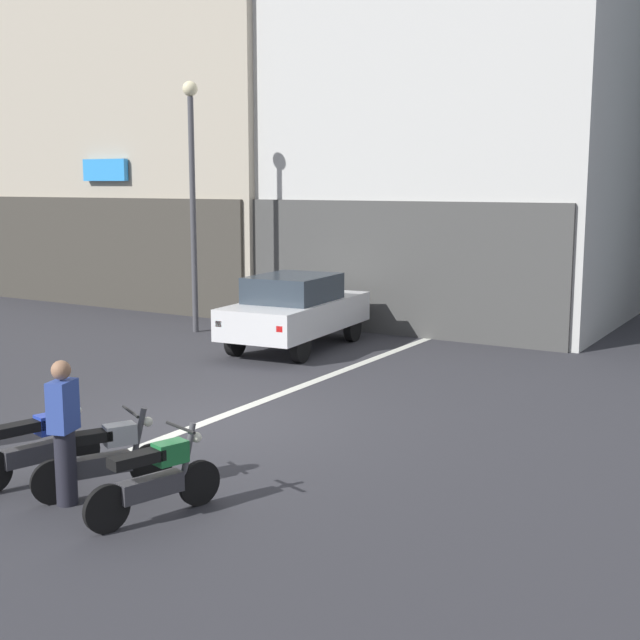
{
  "coord_description": "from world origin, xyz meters",
  "views": [
    {
      "loc": [
        7.95,
        -9.64,
        3.6
      ],
      "look_at": [
        0.89,
        2.0,
        1.4
      ],
      "focal_mm": 47.39,
      "sensor_mm": 36.0,
      "label": 1
    }
  ],
  "objects_px": {
    "motorcycle_blue_row_leftmost": "(37,446)",
    "motorcycle_silver_row_left_mid": "(104,457)",
    "person_by_motorcycles": "(64,431)",
    "car_white_crossing_near": "(296,309)",
    "motorcycle_green_row_centre": "(156,478)",
    "street_lamp": "(192,179)"
  },
  "relations": [
    {
      "from": "motorcycle_silver_row_left_mid",
      "to": "car_white_crossing_near",
      "type": "bearing_deg",
      "value": 108.65
    },
    {
      "from": "motorcycle_blue_row_leftmost",
      "to": "motorcycle_silver_row_left_mid",
      "type": "distance_m",
      "value": 1.01
    },
    {
      "from": "street_lamp",
      "to": "motorcycle_green_row_centre",
      "type": "height_order",
      "value": "street_lamp"
    },
    {
      "from": "motorcycle_blue_row_leftmost",
      "to": "motorcycle_silver_row_left_mid",
      "type": "relative_size",
      "value": 1.08
    },
    {
      "from": "car_white_crossing_near",
      "to": "motorcycle_blue_row_leftmost",
      "type": "distance_m",
      "value": 8.94
    },
    {
      "from": "car_white_crossing_near",
      "to": "person_by_motorcycles",
      "type": "xyz_separation_m",
      "value": [
        2.75,
        -9.05,
        -0.03
      ]
    },
    {
      "from": "motorcycle_blue_row_leftmost",
      "to": "person_by_motorcycles",
      "type": "distance_m",
      "value": 1.0
    },
    {
      "from": "street_lamp",
      "to": "person_by_motorcycles",
      "type": "bearing_deg",
      "value": -57.82
    },
    {
      "from": "car_white_crossing_near",
      "to": "person_by_motorcycles",
      "type": "bearing_deg",
      "value": -73.07
    },
    {
      "from": "car_white_crossing_near",
      "to": "motorcycle_green_row_centre",
      "type": "xyz_separation_m",
      "value": [
        3.9,
        -8.83,
        -0.43
      ]
    },
    {
      "from": "street_lamp",
      "to": "motorcycle_green_row_centre",
      "type": "xyz_separation_m",
      "value": [
        7.16,
        -9.34,
        -3.25
      ]
    },
    {
      "from": "motorcycle_silver_row_left_mid",
      "to": "person_by_motorcycles",
      "type": "distance_m",
      "value": 0.62
    },
    {
      "from": "car_white_crossing_near",
      "to": "motorcycle_silver_row_left_mid",
      "type": "relative_size",
      "value": 2.82
    },
    {
      "from": "car_white_crossing_near",
      "to": "motorcycle_green_row_centre",
      "type": "bearing_deg",
      "value": -66.17
    },
    {
      "from": "car_white_crossing_near",
      "to": "street_lamp",
      "type": "relative_size",
      "value": 0.71
    },
    {
      "from": "motorcycle_blue_row_leftmost",
      "to": "motorcycle_silver_row_left_mid",
      "type": "xyz_separation_m",
      "value": [
        1.0,
        0.12,
        0.0
      ]
    },
    {
      "from": "street_lamp",
      "to": "motorcycle_blue_row_leftmost",
      "type": "height_order",
      "value": "street_lamp"
    },
    {
      "from": "car_white_crossing_near",
      "to": "motorcycle_blue_row_leftmost",
      "type": "xyz_separation_m",
      "value": [
        1.9,
        -8.72,
        -0.43
      ]
    },
    {
      "from": "street_lamp",
      "to": "motorcycle_blue_row_leftmost",
      "type": "relative_size",
      "value": 3.67
    },
    {
      "from": "car_white_crossing_near",
      "to": "street_lamp",
      "type": "bearing_deg",
      "value": 170.96
    },
    {
      "from": "motorcycle_blue_row_leftmost",
      "to": "motorcycle_silver_row_left_mid",
      "type": "height_order",
      "value": "same"
    },
    {
      "from": "motorcycle_blue_row_leftmost",
      "to": "motorcycle_green_row_centre",
      "type": "relative_size",
      "value": 1.01
    }
  ]
}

